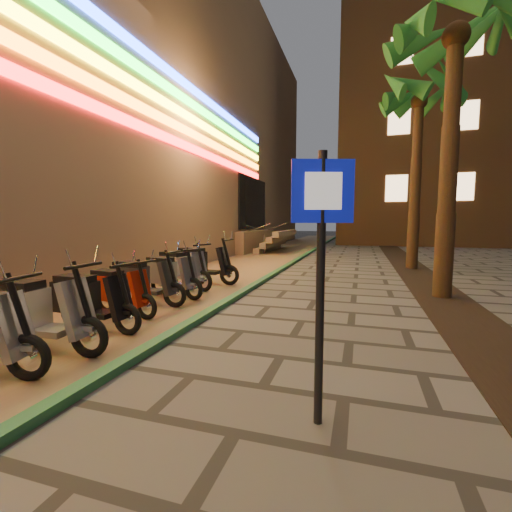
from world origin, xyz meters
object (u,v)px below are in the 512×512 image
(scooter_11, at_px, (180,268))
(scooter_9, at_px, (141,281))
(scooter_8, at_px, (117,290))
(scooter_12, at_px, (201,264))
(scooter_10, at_px, (168,275))
(pedestrian_sign, at_px, (321,252))
(scooter_6, at_px, (34,312))
(scooter_7, at_px, (88,300))

(scooter_11, bearing_deg, scooter_9, -69.53)
(scooter_8, distance_m, scooter_12, 3.42)
(scooter_10, bearing_deg, scooter_12, 106.70)
(pedestrian_sign, height_order, scooter_9, pedestrian_sign)
(scooter_6, height_order, scooter_12, scooter_12)
(scooter_7, xyz_separation_m, scooter_11, (-0.34, 3.50, 0.04))
(scooter_11, bearing_deg, scooter_7, -67.74)
(scooter_11, bearing_deg, scooter_12, 92.72)
(scooter_6, distance_m, scooter_9, 2.66)
(scooter_8, bearing_deg, pedestrian_sign, -20.84)
(scooter_9, distance_m, scooter_11, 1.82)
(scooter_6, bearing_deg, scooter_10, 88.89)
(scooter_6, relative_size, scooter_12, 0.97)
(pedestrian_sign, xyz_separation_m, scooter_12, (-3.98, 5.80, -0.93))
(scooter_6, distance_m, scooter_7, 0.97)
(scooter_6, xyz_separation_m, scooter_9, (-0.25, 2.65, -0.03))
(scooter_8, distance_m, scooter_11, 2.61)
(scooter_10, bearing_deg, scooter_7, -71.57)
(scooter_6, distance_m, scooter_12, 5.28)
(scooter_11, bearing_deg, scooter_8, -69.68)
(scooter_6, xyz_separation_m, scooter_12, (-0.17, 5.28, 0.02))
(scooter_6, bearing_deg, scooter_12, 88.39)
(scooter_10, xyz_separation_m, scooter_11, (-0.23, 0.93, 0.02))
(scooter_9, distance_m, scooter_10, 0.90)
(scooter_6, relative_size, scooter_9, 1.07)
(scooter_6, xyz_separation_m, scooter_10, (-0.14, 3.54, -0.03))
(scooter_7, relative_size, scooter_8, 1.05)
(pedestrian_sign, bearing_deg, scooter_10, 115.70)
(pedestrian_sign, height_order, scooter_6, pedestrian_sign)
(pedestrian_sign, relative_size, scooter_7, 1.43)
(scooter_8, bearing_deg, scooter_11, 103.44)
(scooter_10, bearing_deg, scooter_11, 119.65)
(pedestrian_sign, distance_m, scooter_10, 5.76)
(pedestrian_sign, relative_size, scooter_6, 1.30)
(scooter_7, bearing_deg, scooter_10, 95.25)
(scooter_8, distance_m, scooter_10, 1.68)
(scooter_8, xyz_separation_m, scooter_9, (-0.04, 0.79, 0.04))
(scooter_11, height_order, scooter_12, scooter_12)
(scooter_9, bearing_deg, scooter_12, 87.95)
(scooter_6, height_order, scooter_9, scooter_6)
(scooter_7, relative_size, scooter_10, 0.98)
(scooter_10, bearing_deg, scooter_8, -76.22)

